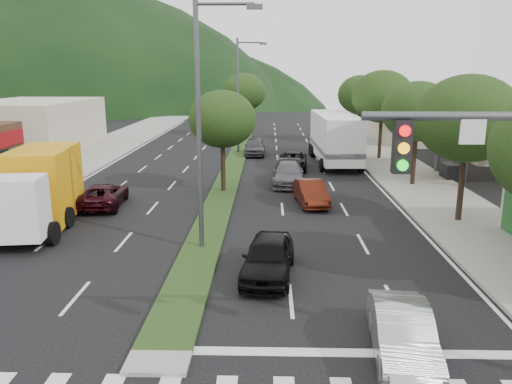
{
  "coord_description": "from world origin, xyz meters",
  "views": [
    {
      "loc": [
        2.76,
        -11.54,
        7.16
      ],
      "look_at": [
        2.18,
        10.85,
        1.75
      ],
      "focal_mm": 35.0,
      "sensor_mm": 36.0,
      "label": 1
    }
  ],
  "objects_px": {
    "tree_med_far": "(244,92)",
    "tree_med_near": "(222,119)",
    "sedan_silver": "(402,334)",
    "tree_r_b": "(468,119)",
    "car_queue_d": "(293,161)",
    "motorhome": "(335,137)",
    "streetlight_mid": "(240,90)",
    "car_queue_b": "(288,174)",
    "tree_r_d": "(383,97)",
    "car_queue_a": "(268,257)",
    "car_queue_e": "(255,147)",
    "box_truck": "(39,191)",
    "tree_r_c": "(418,112)",
    "suv_maroon": "(103,195)",
    "car_queue_c": "(311,193)",
    "streetlight_near": "(204,113)",
    "tree_r_e": "(361,95)"
  },
  "relations": [
    {
      "from": "tree_med_far",
      "to": "tree_med_near",
      "type": "bearing_deg",
      "value": -90.0
    },
    {
      "from": "tree_med_far",
      "to": "sedan_silver",
      "type": "height_order",
      "value": "tree_med_far"
    },
    {
      "from": "tree_r_b",
      "to": "car_queue_d",
      "type": "height_order",
      "value": "tree_r_b"
    },
    {
      "from": "motorhome",
      "to": "streetlight_mid",
      "type": "bearing_deg",
      "value": 147.05
    },
    {
      "from": "car_queue_b",
      "to": "tree_r_d",
      "type": "bearing_deg",
      "value": 52.61
    },
    {
      "from": "tree_r_d",
      "to": "tree_r_b",
      "type": "bearing_deg",
      "value": -90.0
    },
    {
      "from": "car_queue_a",
      "to": "car_queue_b",
      "type": "height_order",
      "value": "car_queue_a"
    },
    {
      "from": "car_queue_e",
      "to": "box_truck",
      "type": "xyz_separation_m",
      "value": [
        -9.49,
        -21.15,
        0.96
      ]
    },
    {
      "from": "streetlight_mid",
      "to": "car_queue_e",
      "type": "height_order",
      "value": "streetlight_mid"
    },
    {
      "from": "tree_r_c",
      "to": "car_queue_d",
      "type": "relative_size",
      "value": 1.44
    },
    {
      "from": "tree_r_c",
      "to": "suv_maroon",
      "type": "relative_size",
      "value": 1.4
    },
    {
      "from": "sedan_silver",
      "to": "car_queue_e",
      "type": "xyz_separation_m",
      "value": [
        -4.69,
        31.99,
        0.08
      ]
    },
    {
      "from": "tree_med_far",
      "to": "suv_maroon",
      "type": "distance_m",
      "value": 30.42
    },
    {
      "from": "tree_r_b",
      "to": "car_queue_c",
      "type": "relative_size",
      "value": 1.73
    },
    {
      "from": "streetlight_near",
      "to": "motorhome",
      "type": "height_order",
      "value": "streetlight_near"
    },
    {
      "from": "tree_r_b",
      "to": "box_truck",
      "type": "height_order",
      "value": "tree_r_b"
    },
    {
      "from": "tree_r_b",
      "to": "car_queue_c",
      "type": "height_order",
      "value": "tree_r_b"
    },
    {
      "from": "tree_r_c",
      "to": "tree_r_d",
      "type": "bearing_deg",
      "value": 90.0
    },
    {
      "from": "sedan_silver",
      "to": "box_truck",
      "type": "relative_size",
      "value": 0.54
    },
    {
      "from": "tree_med_near",
      "to": "streetlight_mid",
      "type": "distance_m",
      "value": 15.05
    },
    {
      "from": "tree_r_d",
      "to": "motorhome",
      "type": "height_order",
      "value": "tree_r_d"
    },
    {
      "from": "tree_r_b",
      "to": "sedan_silver",
      "type": "xyz_separation_m",
      "value": [
        -5.81,
        -11.97,
        -4.37
      ]
    },
    {
      "from": "car_queue_e",
      "to": "box_truck",
      "type": "relative_size",
      "value": 0.58
    },
    {
      "from": "streetlight_mid",
      "to": "motorhome",
      "type": "xyz_separation_m",
      "value": [
        7.82,
        -4.77,
        -3.5
      ]
    },
    {
      "from": "streetlight_near",
      "to": "tree_med_near",
      "type": "bearing_deg",
      "value": 91.18
    },
    {
      "from": "tree_med_far",
      "to": "car_queue_a",
      "type": "relative_size",
      "value": 1.62
    },
    {
      "from": "car_queue_d",
      "to": "tree_r_d",
      "type": "bearing_deg",
      "value": 35.4
    },
    {
      "from": "streetlight_near",
      "to": "car_queue_a",
      "type": "height_order",
      "value": "streetlight_near"
    },
    {
      "from": "tree_r_d",
      "to": "car_queue_a",
      "type": "xyz_separation_m",
      "value": [
        -9.24,
        -24.82,
        -4.45
      ]
    },
    {
      "from": "tree_r_b",
      "to": "tree_r_d",
      "type": "height_order",
      "value": "tree_r_d"
    },
    {
      "from": "streetlight_mid",
      "to": "box_truck",
      "type": "relative_size",
      "value": 1.32
    },
    {
      "from": "tree_r_b",
      "to": "tree_r_c",
      "type": "relative_size",
      "value": 1.07
    },
    {
      "from": "car_queue_b",
      "to": "car_queue_d",
      "type": "distance_m",
      "value": 5.34
    },
    {
      "from": "tree_r_b",
      "to": "tree_med_near",
      "type": "height_order",
      "value": "tree_r_b"
    },
    {
      "from": "streetlight_near",
      "to": "car_queue_e",
      "type": "distance_m",
      "value": 24.54
    },
    {
      "from": "tree_r_e",
      "to": "box_truck",
      "type": "relative_size",
      "value": 0.89
    },
    {
      "from": "tree_med_far",
      "to": "motorhome",
      "type": "distance_m",
      "value": 17.94
    },
    {
      "from": "tree_r_b",
      "to": "car_queue_a",
      "type": "height_order",
      "value": "tree_r_b"
    },
    {
      "from": "car_queue_a",
      "to": "car_queue_c",
      "type": "relative_size",
      "value": 1.07
    },
    {
      "from": "tree_r_b",
      "to": "sedan_silver",
      "type": "height_order",
      "value": "tree_r_b"
    },
    {
      "from": "tree_med_near",
      "to": "car_queue_d",
      "type": "distance_m",
      "value": 9.62
    },
    {
      "from": "car_queue_b",
      "to": "car_queue_d",
      "type": "xyz_separation_m",
      "value": [
        0.55,
        5.31,
        -0.08
      ]
    },
    {
      "from": "car_queue_a",
      "to": "car_queue_b",
      "type": "relative_size",
      "value": 0.88
    },
    {
      "from": "car_queue_b",
      "to": "car_queue_e",
      "type": "bearing_deg",
      "value": 104.02
    },
    {
      "from": "tree_r_e",
      "to": "sedan_silver",
      "type": "distance_m",
      "value": 40.61
    },
    {
      "from": "tree_r_e",
      "to": "car_queue_b",
      "type": "relative_size",
      "value": 1.38
    },
    {
      "from": "tree_r_e",
      "to": "tree_med_far",
      "type": "relative_size",
      "value": 0.97
    },
    {
      "from": "tree_med_far",
      "to": "box_truck",
      "type": "bearing_deg",
      "value": -103.57
    },
    {
      "from": "tree_med_near",
      "to": "sedan_silver",
      "type": "bearing_deg",
      "value": -71.0
    },
    {
      "from": "tree_r_b",
      "to": "tree_med_far",
      "type": "xyz_separation_m",
      "value": [
        -12.0,
        32.0,
        -0.03
      ]
    }
  ]
}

